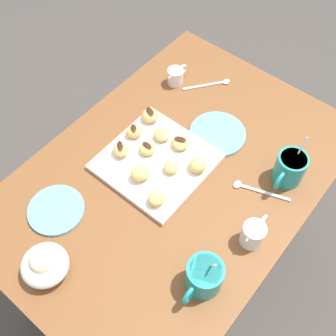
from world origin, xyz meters
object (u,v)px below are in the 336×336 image
at_px(dining_table, 173,199).
at_px(beignet_3, 156,198).
at_px(saucer_sky_right, 56,210).
at_px(beignet_0, 121,150).
at_px(cream_pitcher_white, 253,233).
at_px(saucer_sky_left, 217,134).
at_px(coffee_mug_teal_left, 290,168).
at_px(beignet_4, 140,174).
at_px(beignet_1, 147,149).
at_px(beignet_7, 134,132).
at_px(chocolate_sauce_pitcher, 176,76).
at_px(beignet_2, 171,167).
at_px(coffee_mug_teal_right, 204,276).
at_px(beignet_6, 150,115).
at_px(beignet_8, 180,143).
at_px(beignet_9, 162,135).
at_px(ice_cream_bowl, 44,264).
at_px(pastry_plate_square, 155,163).
at_px(beignet_5, 198,165).

distance_m(dining_table, beignet_3, 0.20).
bearing_deg(saucer_sky_right, beignet_0, 176.80).
distance_m(cream_pitcher_white, saucer_sky_left, 0.35).
distance_m(dining_table, beignet_0, 0.24).
xyz_separation_m(coffee_mug_teal_left, beignet_4, (0.27, -0.31, -0.02)).
height_order(saucer_sky_left, beignet_1, beignet_1).
height_order(beignet_3, beignet_7, same).
distance_m(cream_pitcher_white, beignet_0, 0.44).
xyz_separation_m(chocolate_sauce_pitcher, beignet_2, (0.29, 0.22, -0.00)).
distance_m(beignet_0, beignet_7, 0.08).
bearing_deg(coffee_mug_teal_right, saucer_sky_left, -148.77).
height_order(dining_table, saucer_sky_left, saucer_sky_left).
distance_m(beignet_1, beignet_6, 0.12).
relative_size(chocolate_sauce_pitcher, beignet_2, 2.13).
bearing_deg(dining_table, beignet_3, 12.90).
bearing_deg(beignet_8, beignet_2, 21.79).
bearing_deg(saucer_sky_left, coffee_mug_teal_right, 31.23).
bearing_deg(chocolate_sauce_pitcher, saucer_sky_left, 68.89).
relative_size(coffee_mug_teal_right, beignet_7, 2.91).
distance_m(beignet_1, beignet_9, 0.07).
relative_size(coffee_mug_teal_right, chocolate_sauce_pitcher, 1.49).
xyz_separation_m(cream_pitcher_white, beignet_2, (-0.03, -0.29, -0.01)).
distance_m(ice_cream_bowl, beignet_1, 0.42).
relative_size(ice_cream_bowl, beignet_7, 2.50).
height_order(beignet_2, beignet_8, same).
height_order(pastry_plate_square, cream_pitcher_white, cream_pitcher_white).
height_order(saucer_sky_left, beignet_4, beignet_4).
bearing_deg(beignet_3, dining_table, -167.10).
bearing_deg(beignet_1, beignet_3, 49.16).
distance_m(saucer_sky_right, beignet_9, 0.37).
bearing_deg(beignet_5, beignet_4, -40.52).
height_order(beignet_0, beignet_7, beignet_0).
distance_m(beignet_2, beignet_6, 0.20).
bearing_deg(ice_cream_bowl, beignet_1, -174.80).
height_order(chocolate_sauce_pitcher, beignet_3, chocolate_sauce_pitcher).
distance_m(ice_cream_bowl, saucer_sky_right, 0.17).
height_order(coffee_mug_teal_left, beignet_5, coffee_mug_teal_left).
bearing_deg(beignet_4, chocolate_sauce_pitcher, -155.38).
xyz_separation_m(pastry_plate_square, cream_pitcher_white, (0.02, 0.35, 0.03)).
bearing_deg(coffee_mug_teal_left, beignet_6, -78.28).
height_order(chocolate_sauce_pitcher, saucer_sky_left, chocolate_sauce_pitcher).
bearing_deg(beignet_2, dining_table, 93.24).
xyz_separation_m(coffee_mug_teal_left, beignet_7, (0.17, -0.43, -0.02)).
height_order(beignet_3, beignet_6, beignet_6).
bearing_deg(dining_table, beignet_2, -86.76).
xyz_separation_m(ice_cream_bowl, saucer_sky_left, (-0.61, 0.08, -0.03)).
bearing_deg(beignet_8, saucer_sky_left, 154.45).
bearing_deg(saucer_sky_left, beignet_0, -34.86).
relative_size(beignet_4, beignet_8, 1.02).
distance_m(chocolate_sauce_pitcher, saucer_sky_left, 0.26).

